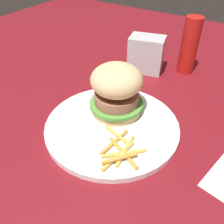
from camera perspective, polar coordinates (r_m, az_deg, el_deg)
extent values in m
plane|color=maroon|center=(0.48, -1.05, -5.73)|extent=(1.60, 1.60, 0.00)
cylinder|color=white|center=(0.49, 0.00, -3.27)|extent=(0.27, 0.27, 0.01)
cylinder|color=tan|center=(0.52, 1.00, 0.99)|extent=(0.10, 0.10, 0.02)
cylinder|color=#4C9338|center=(0.51, 1.01, 2.03)|extent=(0.11, 0.11, 0.01)
cylinder|color=#8E5B47|center=(0.50, 1.03, 3.35)|extent=(0.09, 0.09, 0.02)
ellipsoid|color=tan|center=(0.48, 1.08, 7.46)|extent=(0.10, 0.10, 0.06)
cylinder|color=gold|center=(0.43, 2.63, -9.40)|extent=(0.08, 0.04, 0.01)
cylinder|color=gold|center=(0.45, 0.53, -6.96)|extent=(0.01, 0.08, 0.01)
cylinder|color=gold|center=(0.46, 1.03, -5.61)|extent=(0.06, 0.02, 0.01)
cylinder|color=gold|center=(0.43, 1.46, -10.11)|extent=(0.02, 0.08, 0.01)
cylinder|color=gold|center=(0.43, 2.77, -9.54)|extent=(0.06, 0.06, 0.01)
cylinder|color=#E5B251|center=(0.43, 3.04, -8.89)|extent=(0.02, 0.08, 0.01)
cylinder|color=gold|center=(0.41, 1.77, -10.66)|extent=(0.04, 0.05, 0.01)
cube|color=#B7BABF|center=(0.68, 7.94, 13.14)|extent=(0.10, 0.08, 0.09)
cylinder|color=#B21914|center=(0.69, 17.54, 14.45)|extent=(0.04, 0.04, 0.15)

